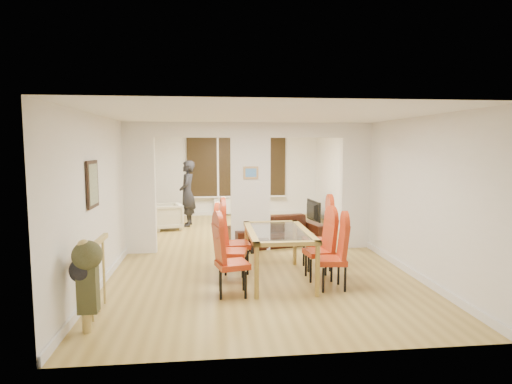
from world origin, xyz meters
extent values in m
cube|color=#A48842|center=(0.00, 0.00, 0.00)|extent=(5.00, 9.00, 0.01)
cube|color=white|center=(0.00, 0.00, 1.30)|extent=(5.00, 0.18, 2.60)
cube|color=black|center=(0.00, 4.44, 1.50)|extent=(3.00, 0.08, 1.80)
cube|color=white|center=(0.00, 4.40, 0.30)|extent=(1.40, 0.08, 0.50)
sphere|color=orange|center=(0.30, 3.30, 2.15)|extent=(0.36, 0.36, 0.36)
cube|color=gray|center=(-2.47, -2.40, 1.60)|extent=(0.04, 0.52, 0.67)
cube|color=#4C8CD8|center=(0.00, -0.10, 1.60)|extent=(0.30, 0.03, 0.25)
imported|color=black|center=(0.61, 0.39, 0.30)|extent=(2.19, 1.30, 0.60)
imported|color=beige|center=(-1.91, 2.38, 0.33)|extent=(0.85, 0.86, 0.67)
imported|color=black|center=(-1.42, 2.81, 0.87)|extent=(0.66, 0.46, 1.75)
imported|color=black|center=(2.00, 3.14, 0.29)|extent=(1.03, 0.24, 0.59)
cylinder|color=#143F19|center=(0.54, 2.66, 0.40)|extent=(0.07, 0.07, 0.29)
imported|color=#2E210F|center=(0.29, 2.50, 0.27)|extent=(0.20, 0.20, 0.05)
camera|label=1|loc=(-0.82, -8.61, 2.15)|focal=30.00mm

